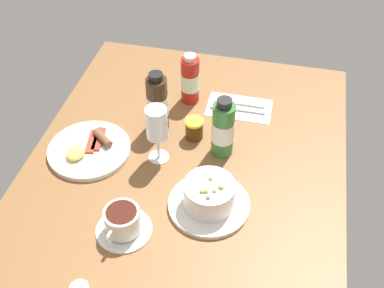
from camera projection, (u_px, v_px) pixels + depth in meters
The scene contains 10 objects.
ground_plane at pixel (183, 174), 127.79cm from camera, with size 110.00×84.00×3.00cm, color brown.
porridge_bowl at pixel (209, 196), 115.62cm from camera, with size 20.12×20.12×8.67cm.
cutlery_setting at pixel (238, 107), 145.19cm from camera, with size 11.63×19.41×0.90cm.
coffee_cup at pixel (123, 222), 110.69cm from camera, with size 13.60×13.30×6.93cm.
wine_glass at pixel (157, 126), 122.30cm from camera, with size 5.65×5.65×16.81cm.
jam_jar at pixel (194, 129), 134.01cm from camera, with size 5.24×5.24×6.05cm.
sauce_bottle_red at pixel (190, 80), 143.00cm from camera, with size 5.63×5.63×16.07cm.
sauce_bottle_green at pixel (223, 129), 126.26cm from camera, with size 6.12×6.12×17.99cm.
sauce_bottle_brown at pixel (157, 103), 133.27cm from camera, with size 6.03×6.03×18.62cm.
breakfast_plate at pixel (89, 149), 131.14cm from camera, with size 22.56×22.56×3.70cm.
Camera 1 is at (-83.46, -21.35, 93.26)cm, focal length 44.97 mm.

